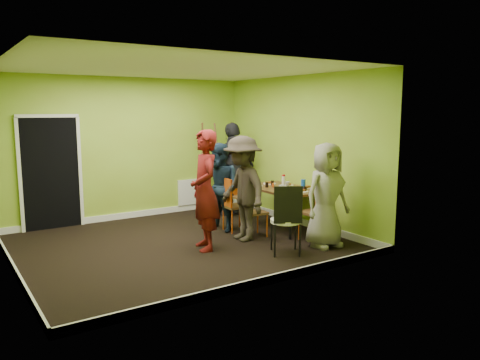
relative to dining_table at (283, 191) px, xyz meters
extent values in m
plane|color=black|center=(-2.05, 0.09, -0.70)|extent=(5.00, 5.00, 0.00)
cube|color=olive|center=(-2.05, 2.34, 0.70)|extent=(5.00, 0.04, 2.80)
cube|color=olive|center=(-2.05, -2.16, 0.70)|extent=(5.00, 0.04, 2.80)
cube|color=olive|center=(-4.55, 0.09, 0.70)|extent=(0.04, 4.50, 2.80)
cube|color=olive|center=(0.45, 0.09, 0.70)|extent=(0.04, 4.50, 2.80)
cube|color=white|center=(-2.05, 0.09, 2.10)|extent=(5.00, 4.50, 0.04)
cube|color=black|center=(-3.55, 2.31, 0.32)|extent=(1.00, 0.05, 2.04)
cube|color=white|center=(-0.75, 2.31, -0.30)|extent=(0.50, 0.04, 0.55)
cylinder|color=black|center=(-0.39, -0.69, -0.34)|extent=(0.04, 0.04, 0.71)
cylinder|color=black|center=(0.39, -0.69, -0.34)|extent=(0.04, 0.04, 0.71)
cylinder|color=black|center=(-0.39, 0.69, -0.34)|extent=(0.04, 0.04, 0.71)
cylinder|color=black|center=(0.39, 0.69, -0.34)|extent=(0.04, 0.04, 0.71)
cube|color=brown|center=(0.00, 0.00, 0.03)|extent=(0.90, 1.50, 0.04)
cylinder|color=#E05515|center=(-0.99, 0.49, -0.47)|extent=(0.03, 0.03, 0.45)
cylinder|color=#E05515|center=(-1.01, 0.15, -0.47)|extent=(0.03, 0.03, 0.45)
cylinder|color=#E05515|center=(-0.65, 0.46, -0.47)|extent=(0.03, 0.03, 0.45)
cylinder|color=#E05515|center=(-0.68, 0.13, -0.47)|extent=(0.03, 0.03, 0.45)
cube|color=brown|center=(-0.83, 0.31, -0.25)|extent=(0.43, 0.43, 0.04)
cube|color=#E05515|center=(-1.02, 0.32, 0.02)|extent=(0.06, 0.38, 0.50)
cylinder|color=#E05515|center=(-0.92, -0.02, -0.49)|extent=(0.02, 0.02, 0.42)
cylinder|color=#E05515|center=(-0.95, -0.34, -0.49)|extent=(0.02, 0.02, 0.42)
cylinder|color=#E05515|center=(-0.61, -0.05, -0.49)|extent=(0.02, 0.02, 0.42)
cylinder|color=#E05515|center=(-0.63, -0.36, -0.49)|extent=(0.02, 0.02, 0.42)
cube|color=brown|center=(-0.78, -0.19, -0.28)|extent=(0.41, 0.41, 0.04)
cube|color=#E05515|center=(-0.96, -0.18, -0.02)|extent=(0.06, 0.36, 0.47)
cylinder|color=#E05515|center=(-0.02, 1.33, -0.49)|extent=(0.02, 0.02, 0.42)
cylinder|color=#E05515|center=(-0.33, 1.28, -0.49)|extent=(0.02, 0.02, 0.42)
cylinder|color=#E05515|center=(0.04, 1.02, -0.49)|extent=(0.02, 0.02, 0.42)
cylinder|color=#E05515|center=(-0.27, 0.97, -0.49)|extent=(0.02, 0.02, 0.42)
cube|color=brown|center=(-0.15, 1.15, -0.28)|extent=(0.43, 0.43, 0.04)
cube|color=#E05515|center=(-0.18, 1.32, -0.03)|extent=(0.35, 0.09, 0.46)
cylinder|color=#E05515|center=(-0.25, -1.15, -0.46)|extent=(0.03, 0.03, 0.47)
cylinder|color=#E05515|center=(0.10, -1.12, -0.46)|extent=(0.03, 0.03, 0.47)
cylinder|color=#E05515|center=(-0.28, -0.79, -0.46)|extent=(0.03, 0.03, 0.47)
cylinder|color=#E05515|center=(0.07, -0.77, -0.46)|extent=(0.03, 0.03, 0.47)
cube|color=brown|center=(-0.09, -0.96, -0.22)|extent=(0.46, 0.46, 0.04)
cube|color=#E05515|center=(-0.07, -1.16, 0.06)|extent=(0.40, 0.06, 0.53)
cylinder|color=black|center=(-1.21, -1.32, -0.45)|extent=(0.03, 0.03, 0.50)
cylinder|color=black|center=(-0.88, -1.51, -0.45)|extent=(0.03, 0.03, 0.50)
cylinder|color=black|center=(-1.02, -0.99, -0.45)|extent=(0.03, 0.03, 0.50)
cylinder|color=black|center=(-0.69, -1.18, -0.45)|extent=(0.03, 0.03, 0.50)
cylinder|color=white|center=(-0.95, -1.25, -0.19)|extent=(0.46, 0.46, 0.06)
cube|color=black|center=(-1.06, -1.43, 0.10)|extent=(0.38, 0.24, 0.55)
cylinder|color=brown|center=(-0.50, 2.11, 0.26)|extent=(0.27, 0.45, 1.91)
cylinder|color=brown|center=(-0.01, 2.11, 0.26)|extent=(0.27, 0.45, 1.91)
cylinder|color=brown|center=(-0.25, 1.83, 0.26)|extent=(0.04, 0.43, 1.87)
cube|color=brown|center=(-0.25, 2.06, 0.20)|extent=(0.51, 0.04, 0.04)
cylinder|color=white|center=(-0.31, 0.39, 0.06)|extent=(0.22, 0.22, 0.01)
cylinder|color=white|center=(-0.21, -0.33, 0.06)|extent=(0.26, 0.26, 0.01)
cylinder|color=white|center=(0.07, 0.50, 0.06)|extent=(0.25, 0.25, 0.01)
cylinder|color=white|center=(0.00, -0.50, 0.06)|extent=(0.26, 0.26, 0.01)
cylinder|color=white|center=(0.22, 0.16, 0.06)|extent=(0.25, 0.25, 0.01)
cylinder|color=white|center=(0.32, -0.27, 0.06)|extent=(0.21, 0.21, 0.01)
cylinder|color=white|center=(0.01, 0.00, 0.16)|extent=(0.06, 0.06, 0.22)
cylinder|color=#174BAD|center=(0.18, -0.35, 0.15)|extent=(0.08, 0.08, 0.19)
cylinder|color=#E05515|center=(-0.10, 0.17, 0.09)|extent=(0.04, 0.04, 0.07)
cylinder|color=black|center=(-0.21, 0.21, 0.10)|extent=(0.06, 0.06, 0.10)
cylinder|color=black|center=(0.04, 0.37, 0.10)|extent=(0.06, 0.06, 0.08)
cylinder|color=black|center=(0.07, -0.52, 0.10)|extent=(0.06, 0.06, 0.09)
imported|color=white|center=(-0.19, -0.21, 0.10)|extent=(0.12, 0.12, 0.10)
imported|color=white|center=(0.16, 0.07, 0.10)|extent=(0.10, 0.10, 0.09)
imported|color=#611110|center=(-1.85, -0.38, 0.24)|extent=(0.60, 0.77, 1.87)
imported|color=#152434|center=(-1.08, 0.45, 0.10)|extent=(0.76, 0.88, 1.59)
imported|color=#2B251D|center=(-1.07, -0.26, 0.18)|extent=(0.69, 1.15, 1.75)
imported|color=black|center=(-0.18, 1.41, 0.26)|extent=(1.19, 0.68, 1.91)
imported|color=gray|center=(-0.18, -1.31, 0.14)|extent=(0.82, 0.54, 1.67)
camera|label=1|loc=(-5.33, -6.61, 1.48)|focal=35.00mm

